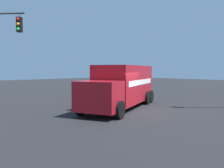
% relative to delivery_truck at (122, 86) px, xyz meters
% --- Properties ---
extents(ground_plane, '(100.00, 100.00, 0.00)m').
position_rel_delivery_truck_xyz_m(ground_plane, '(-1.47, 0.65, -1.55)').
color(ground_plane, black).
extents(delivery_truck, '(5.57, 8.67, 2.98)m').
position_rel_delivery_truck_xyz_m(delivery_truck, '(0.00, 0.00, 0.00)').
color(delivery_truck, '#AD141E').
rests_on(delivery_truck, ground).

